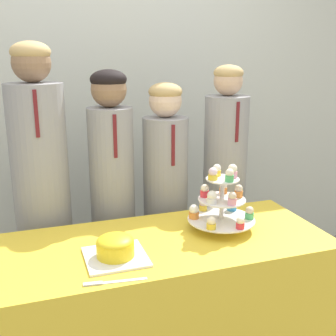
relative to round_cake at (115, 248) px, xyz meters
name	(u,v)px	position (x,y,z in m)	size (l,w,h in m)	color
wall_back	(103,89)	(0.20, 1.30, 0.53)	(9.00, 0.06, 2.70)	silver
table	(157,318)	(0.20, 0.09, -0.44)	(1.55, 0.63, 0.78)	yellow
round_cake	(115,248)	(0.00, 0.00, 0.00)	(0.25, 0.25, 0.10)	white
cake_knife	(105,283)	(-0.08, -0.18, -0.05)	(0.23, 0.05, 0.01)	silver
cupcake_stand	(221,201)	(0.53, 0.13, 0.09)	(0.32, 0.32, 0.31)	silver
student_0	(44,210)	(-0.25, 0.62, -0.04)	(0.29, 0.29, 1.64)	#939399
student_1	(113,210)	(0.12, 0.62, -0.08)	(0.24, 0.25, 1.50)	#939399
student_2	(166,212)	(0.42, 0.62, -0.13)	(0.25, 0.26, 1.43)	#939399
student_3	(224,199)	(0.79, 0.62, -0.09)	(0.25, 0.26, 1.52)	#939399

